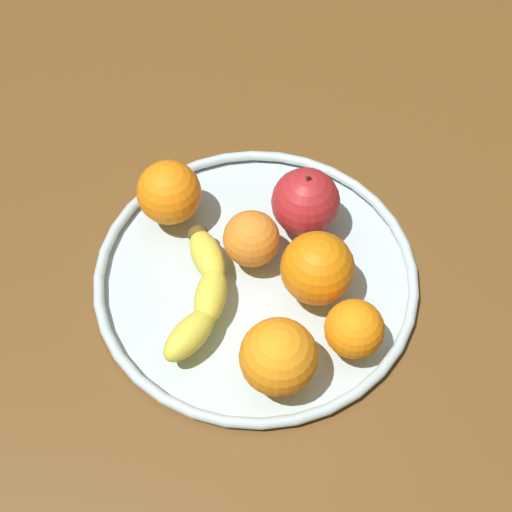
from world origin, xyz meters
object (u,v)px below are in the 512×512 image
(fruit_bowl, at_px, (256,275))
(orange_front_left, at_px, (354,329))
(banana, at_px, (202,292))
(orange_front_right, at_px, (254,238))
(apple, at_px, (306,202))
(orange_back_right, at_px, (317,268))
(orange_center, at_px, (278,357))
(orange_back_left, at_px, (169,193))

(fruit_bowl, bearing_deg, orange_front_left, -144.98)
(banana, height_order, orange_front_left, orange_front_left)
(orange_front_right, bearing_deg, fruit_bowl, 172.12)
(orange_front_right, bearing_deg, apple, -65.30)
(orange_back_right, relative_size, orange_center, 1.01)
(apple, distance_m, orange_back_right, 0.09)
(orange_front_right, distance_m, orange_center, 0.15)
(orange_back_left, bearing_deg, apple, -108.56)
(orange_center, bearing_deg, orange_front_right, -3.74)
(apple, height_order, orange_front_right, apple)
(fruit_bowl, xyz_separation_m, orange_back_right, (-0.04, -0.06, 0.05))
(orange_front_right, bearing_deg, banana, 124.27)
(orange_center, bearing_deg, fruit_bowl, -3.00)
(banana, xyz_separation_m, orange_front_left, (-0.09, -0.14, 0.01))
(fruit_bowl, bearing_deg, orange_center, 177.00)
(banana, relative_size, orange_back_right, 2.15)
(banana, bearing_deg, orange_front_right, -34.16)
(orange_back_left, bearing_deg, orange_front_right, -134.59)
(orange_back_left, distance_m, orange_front_right, 0.11)
(banana, xyz_separation_m, orange_back_left, (0.13, 0.01, 0.02))
(orange_back_left, distance_m, orange_front_left, 0.26)
(fruit_bowl, relative_size, apple, 4.24)
(banana, distance_m, orange_back_left, 0.13)
(orange_back_left, xyz_separation_m, orange_front_left, (-0.21, -0.16, -0.01))
(banana, bearing_deg, apple, -38.67)
(apple, height_order, orange_back_left, apple)
(orange_back_left, height_order, orange_front_left, orange_back_left)
(fruit_bowl, distance_m, orange_back_right, 0.08)
(orange_front_right, xyz_separation_m, orange_front_left, (-0.13, -0.07, -0.00))
(apple, bearing_deg, orange_front_right, 114.70)
(fruit_bowl, distance_m, orange_center, 0.14)
(orange_back_left, xyz_separation_m, orange_center, (-0.23, -0.07, 0.00))
(orange_back_right, bearing_deg, fruit_bowl, 58.17)
(orange_front_right, relative_size, orange_front_left, 1.03)
(orange_front_right, height_order, orange_front_left, orange_front_right)
(apple, relative_size, orange_back_left, 1.16)
(banana, height_order, orange_back_right, orange_back_right)
(banana, bearing_deg, orange_back_left, 27.76)
(banana, distance_m, orange_front_left, 0.17)
(fruit_bowl, height_order, orange_front_right, orange_front_right)
(orange_back_left, distance_m, orange_back_right, 0.19)
(orange_center, bearing_deg, apple, -22.93)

